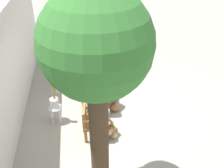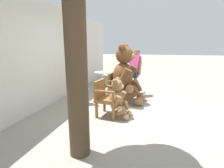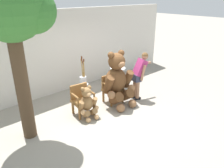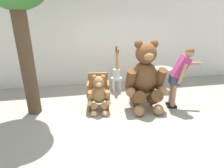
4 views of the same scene
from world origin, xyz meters
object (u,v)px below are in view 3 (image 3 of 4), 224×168
object	(u,v)px
teddy_bear_small	(88,103)
patio_tree	(13,9)
wooden_chair_right	(112,88)
person_visitor	(140,72)
round_side_table	(118,75)
white_stool	(83,87)
brush_bucket	(83,78)
teddy_bear_large	(118,79)
wooden_chair_left	(82,99)

from	to	relation	value
teddy_bear_small	patio_tree	distance (m)	2.93
patio_tree	wooden_chair_right	bearing A→B (deg)	1.50
person_visitor	round_side_table	size ratio (longest dim) A/B	2.14
white_stool	round_side_table	xyz separation A→B (m)	(1.48, -0.10, 0.09)
person_visitor	brush_bucket	distance (m)	1.86
wooden_chair_right	teddy_bear_large	distance (m)	0.46
wooden_chair_right	brush_bucket	bearing A→B (deg)	118.61
teddy_bear_small	round_side_table	bearing A→B (deg)	26.35
teddy_bear_small	brush_bucket	bearing A→B (deg)	59.71
wooden_chair_right	teddy_bear_small	size ratio (longest dim) A/B	0.92
teddy_bear_large	round_side_table	xyz separation A→B (m)	(1.01, 1.05, -0.39)
brush_bucket	patio_tree	distance (m)	3.31
teddy_bear_small	round_side_table	xyz separation A→B (m)	(2.17, 1.07, -0.01)
round_side_table	patio_tree	size ratio (longest dim) A/B	0.19
wooden_chair_left	brush_bucket	bearing A→B (deg)	52.70
patio_tree	teddy_bear_large	bearing A→B (deg)	-4.37
wooden_chair_left	wooden_chair_right	size ratio (longest dim) A/B	1.00
white_stool	brush_bucket	world-z (taller)	brush_bucket
teddy_bear_small	brush_bucket	distance (m)	1.37
teddy_bear_large	white_stool	bearing A→B (deg)	112.20
wooden_chair_right	white_stool	size ratio (longest dim) A/B	1.87
teddy_bear_large	person_visitor	world-z (taller)	teddy_bear_large
brush_bucket	teddy_bear_small	bearing A→B (deg)	-120.29
patio_tree	round_side_table	bearing A→B (deg)	13.06
teddy_bear_small	brush_bucket	world-z (taller)	brush_bucket
person_visitor	brush_bucket	xyz separation A→B (m)	(-1.30, 1.30, -0.25)
wooden_chair_left	wooden_chair_right	distance (m)	1.15
brush_bucket	round_side_table	xyz separation A→B (m)	(1.48, -0.10, -0.22)
white_stool	round_side_table	size ratio (longest dim) A/B	0.64
teddy_bear_small	person_visitor	distance (m)	2.04
wooden_chair_right	person_visitor	world-z (taller)	person_visitor
brush_bucket	teddy_bear_large	bearing A→B (deg)	-67.86
round_side_table	teddy_bear_large	bearing A→B (deg)	-133.80
wooden_chair_right	teddy_bear_large	world-z (taller)	teddy_bear_large
teddy_bear_large	white_stool	distance (m)	1.34
teddy_bear_large	person_visitor	xyz separation A→B (m)	(0.83, -0.14, 0.08)
white_stool	teddy_bear_small	bearing A→B (deg)	-120.14
wooden_chair_right	teddy_bear_large	xyz separation A→B (m)	(-0.01, -0.27, 0.37)
wooden_chair_right	round_side_table	distance (m)	1.27
wooden_chair_left	person_visitor	bearing A→B (deg)	-11.94
wooden_chair_right	round_side_table	bearing A→B (deg)	38.00
teddy_bear_large	patio_tree	bearing A→B (deg)	175.63
wooden_chair_right	white_stool	bearing A→B (deg)	118.66
teddy_bear_large	patio_tree	world-z (taller)	patio_tree
person_visitor	round_side_table	xyz separation A→B (m)	(0.18, 1.20, -0.47)
teddy_bear_small	white_stool	size ratio (longest dim) A/B	2.03
brush_bucket	wooden_chair_right	bearing A→B (deg)	-61.39
wooden_chair_left	patio_tree	bearing A→B (deg)	-177.37
wooden_chair_left	wooden_chair_right	bearing A→B (deg)	0.01
teddy_bear_small	wooden_chair_left	bearing A→B (deg)	87.37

